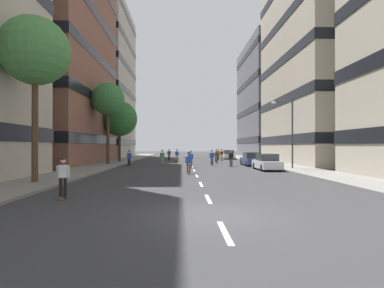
{
  "coord_description": "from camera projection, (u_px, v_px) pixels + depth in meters",
  "views": [
    {
      "loc": [
        -1.12,
        -9.97,
        2.27
      ],
      "look_at": [
        0.0,
        23.81,
        2.46
      ],
      "focal_mm": 28.61,
      "sensor_mm": 36.0,
      "label": 1
    }
  ],
  "objects": [
    {
      "name": "skater_10",
      "position": [
        191.0,
        158.0,
        31.8
      ],
      "size": [
        0.54,
        0.91,
        1.78
      ],
      "color": "brown",
      "rests_on": "ground_plane"
    },
    {
      "name": "building_left_far",
      "position": [
        94.0,
        82.0,
        59.77
      ],
      "size": [
        13.59,
        18.95,
        29.21
      ],
      "color": "#BCB29E",
      "rests_on": "ground_plane"
    },
    {
      "name": "skater_3",
      "position": [
        177.0,
        154.0,
        44.79
      ],
      "size": [
        0.56,
        0.92,
        1.78
      ],
      "color": "brown",
      "rests_on": "ground_plane"
    },
    {
      "name": "street_tree_far",
      "position": [
        35.0,
        52.0,
        18.08
      ],
      "size": [
        4.03,
        4.03,
        9.77
      ],
      "color": "#4C3823",
      "rests_on": "sidewalk_left"
    },
    {
      "name": "skater_2",
      "position": [
        129.0,
        157.0,
        33.9
      ],
      "size": [
        0.57,
        0.92,
        1.78
      ],
      "color": "brown",
      "rests_on": "ground_plane"
    },
    {
      "name": "skater_4",
      "position": [
        162.0,
        156.0,
        36.48
      ],
      "size": [
        0.53,
        0.9,
        1.78
      ],
      "color": "brown",
      "rests_on": "ground_plane"
    },
    {
      "name": "skater_8",
      "position": [
        63.0,
        176.0,
        13.09
      ],
      "size": [
        0.57,
        0.92,
        1.78
      ],
      "color": "brown",
      "rests_on": "ground_plane"
    },
    {
      "name": "building_right_far",
      "position": [
        280.0,
        101.0,
        60.98
      ],
      "size": [
        13.59,
        20.02,
        22.39
      ],
      "color": "slate",
      "rests_on": "ground_plane"
    },
    {
      "name": "skater_1",
      "position": [
        212.0,
        157.0,
        35.66
      ],
      "size": [
        0.54,
        0.91,
        1.78
      ],
      "color": "brown",
      "rests_on": "ground_plane"
    },
    {
      "name": "street_tree_near",
      "position": [
        108.0,
        99.0,
        35.93
      ],
      "size": [
        3.83,
        3.83,
        9.56
      ],
      "color": "#4C3823",
      "rests_on": "sidewalk_left"
    },
    {
      "name": "skater_7",
      "position": [
        231.0,
        157.0,
        33.31
      ],
      "size": [
        0.54,
        0.91,
        1.78
      ],
      "color": "brown",
      "rests_on": "ground_plane"
    },
    {
      "name": "skater_9",
      "position": [
        189.0,
        162.0,
        24.54
      ],
      "size": [
        0.53,
        0.9,
        1.78
      ],
      "color": "brown",
      "rests_on": "ground_plane"
    },
    {
      "name": "parked_car_far",
      "position": [
        228.0,
        155.0,
        52.08
      ],
      "size": [
        1.82,
        4.4,
        1.52
      ],
      "color": "silver",
      "rests_on": "ground_plane"
    },
    {
      "name": "lane_markings",
      "position": [
        190.0,
        163.0,
        40.47
      ],
      "size": [
        0.16,
        67.2,
        0.01
      ],
      "color": "silver",
      "rests_on": "ground_plane"
    },
    {
      "name": "building_right_mid",
      "position": [
        332.0,
        26.0,
        39.57
      ],
      "size": [
        13.59,
        20.1,
        35.31
      ],
      "color": "#BCB29E",
      "rests_on": "ground_plane"
    },
    {
      "name": "skater_11",
      "position": [
        216.0,
        155.0,
        39.89
      ],
      "size": [
        0.54,
        0.91,
        1.78
      ],
      "color": "brown",
      "rests_on": "ground_plane"
    },
    {
      "name": "skater_0",
      "position": [
        218.0,
        154.0,
        48.19
      ],
      "size": [
        0.54,
        0.91,
        1.78
      ],
      "color": "brown",
      "rests_on": "ground_plane"
    },
    {
      "name": "parked_car_near",
      "position": [
        251.0,
        159.0,
        34.7
      ],
      "size": [
        1.82,
        4.4,
        1.52
      ],
      "color": "navy",
      "rests_on": "ground_plane"
    },
    {
      "name": "skater_6",
      "position": [
        222.0,
        154.0,
        45.85
      ],
      "size": [
        0.56,
        0.92,
        1.78
      ],
      "color": "brown",
      "rests_on": "ground_plane"
    },
    {
      "name": "building_left_mid",
      "position": [
        44.0,
        41.0,
        38.34
      ],
      "size": [
        13.59,
        20.5,
        30.75
      ],
      "color": "brown",
      "rests_on": "ground_plane"
    },
    {
      "name": "street_tree_mid",
      "position": [
        120.0,
        119.0,
        42.59
      ],
      "size": [
        4.92,
        4.92,
        8.38
      ],
      "color": "#4C3823",
      "rests_on": "sidewalk_left"
    },
    {
      "name": "parked_car_mid",
      "position": [
        267.0,
        163.0,
        28.39
      ],
      "size": [
        1.82,
        4.4,
        1.52
      ],
      "color": "silver",
      "rests_on": "ground_plane"
    },
    {
      "name": "ground_plane",
      "position": [
        191.0,
        164.0,
        38.02
      ],
      "size": [
        168.29,
        168.29,
        0.0
      ],
      "primitive_type": "plane",
      "color": "#333335"
    },
    {
      "name": "streetlamp_right",
      "position": [
        289.0,
        126.0,
        29.2
      ],
      "size": [
        2.13,
        0.3,
        6.5
      ],
      "color": "#3F3F44",
      "rests_on": "sidewalk_right"
    },
    {
      "name": "sidewalk_right",
      "position": [
        262.0,
        162.0,
        41.85
      ],
      "size": [
        3.67,
        77.13,
        0.14
      ],
      "primitive_type": "cube",
      "color": "gray",
      "rests_on": "ground_plane"
    },
    {
      "name": "sidewalk_left",
      "position": [
        117.0,
        162.0,
        41.2
      ],
      "size": [
        3.67,
        77.13,
        0.14
      ],
      "primitive_type": "cube",
      "color": "gray",
      "rests_on": "ground_plane"
    },
    {
      "name": "skater_5",
      "position": [
        169.0,
        154.0,
        48.26
      ],
      "size": [
        0.56,
        0.92,
        1.78
      ],
      "color": "brown",
      "rests_on": "ground_plane"
    }
  ]
}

